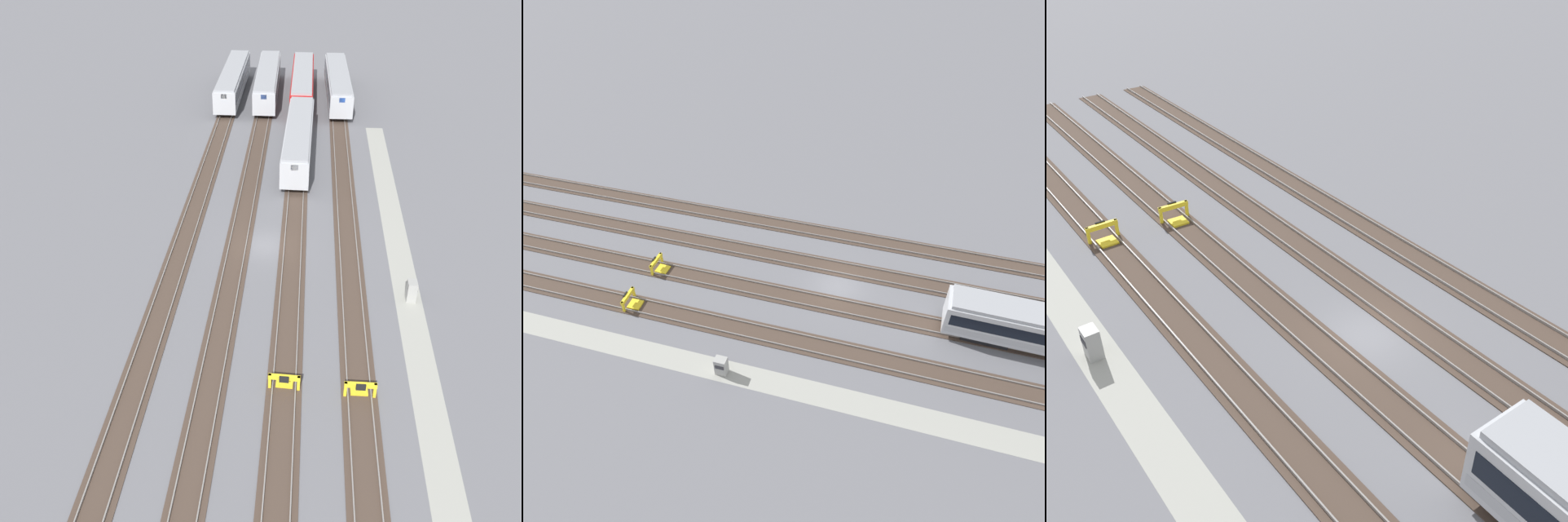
% 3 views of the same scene
% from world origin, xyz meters
% --- Properties ---
extents(ground_plane, '(400.00, 400.00, 0.00)m').
position_xyz_m(ground_plane, '(0.00, 0.00, 0.00)').
color(ground_plane, slate).
extents(service_walkway, '(54.00, 2.00, 0.01)m').
position_xyz_m(service_walkway, '(0.00, -11.22, 0.00)').
color(service_walkway, '#9E9E93').
rests_on(service_walkway, ground).
extents(rail_track_nearest, '(90.00, 2.24, 0.21)m').
position_xyz_m(rail_track_nearest, '(0.00, -7.01, 0.04)').
color(rail_track_nearest, '#47382D').
rests_on(rail_track_nearest, ground).
extents(rail_track_near_inner, '(90.00, 2.24, 0.21)m').
position_xyz_m(rail_track_near_inner, '(0.00, -2.34, 0.04)').
color(rail_track_near_inner, '#47382D').
rests_on(rail_track_near_inner, ground).
extents(rail_track_middle, '(90.00, 2.24, 0.21)m').
position_xyz_m(rail_track_middle, '(0.00, 2.34, 0.04)').
color(rail_track_middle, '#47382D').
rests_on(rail_track_middle, ground).
extents(rail_track_far_inner, '(90.00, 2.24, 0.21)m').
position_xyz_m(rail_track_far_inner, '(0.00, 7.01, 0.04)').
color(rail_track_far_inner, '#47382D').
rests_on(rail_track_far_inner, ground).
extents(subway_car_front_row_leftmost, '(18.05, 3.18, 3.70)m').
position_xyz_m(subway_car_front_row_leftmost, '(17.97, -2.28, 2.04)').
color(subway_car_front_row_leftmost, '#B7BABF').
rests_on(subway_car_front_row_leftmost, ground).
extents(subway_car_front_row_left_inner, '(18.02, 2.98, 3.70)m').
position_xyz_m(subway_car_front_row_left_inner, '(37.03, 6.98, 2.04)').
color(subway_car_front_row_left_inner, '#B7BABF').
rests_on(subway_car_front_row_left_inner, ground).
extents(subway_car_front_row_centre, '(18.00, 2.85, 3.70)m').
position_xyz_m(subway_car_front_row_centre, '(36.73, -2.32, 2.04)').
color(subway_car_front_row_centre, '#B71414').
rests_on(subway_car_front_row_centre, ground).
extents(subway_car_front_row_right_inner, '(18.04, 3.10, 3.70)m').
position_xyz_m(subway_car_front_row_right_inner, '(37.14, 2.33, 2.04)').
color(subway_car_front_row_right_inner, '#B7BABF').
rests_on(subway_car_front_row_right_inner, ground).
extents(subway_car_front_row_rightmost, '(18.07, 3.28, 3.70)m').
position_xyz_m(subway_car_front_row_rightmost, '(36.77, -6.98, 2.04)').
color(subway_car_front_row_rightmost, '#B7BABF').
rests_on(subway_car_front_row_rightmost, ground).
extents(bumper_stop_nearest_track, '(1.35, 2.00, 1.22)m').
position_xyz_m(bumper_stop_nearest_track, '(-16.46, -7.01, 0.51)').
color(bumper_stop_nearest_track, yellow).
rests_on(bumper_stop_nearest_track, ground).
extents(bumper_stop_near_inner_track, '(1.37, 2.01, 1.22)m').
position_xyz_m(bumper_stop_near_inner_track, '(-16.18, -2.35, 0.51)').
color(bumper_stop_near_inner_track, yellow).
rests_on(bumper_stop_near_inner_track, ground).
extents(electrical_cabinet, '(0.90, 0.73, 1.60)m').
position_xyz_m(electrical_cabinet, '(-6.57, -11.37, 0.80)').
color(electrical_cabinet, '#9E9E99').
rests_on(electrical_cabinet, ground).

